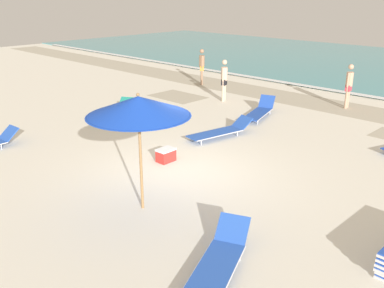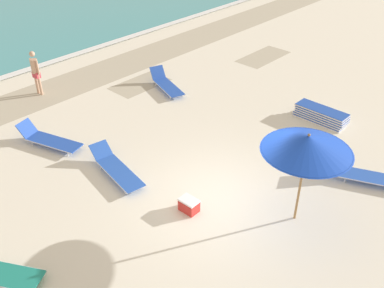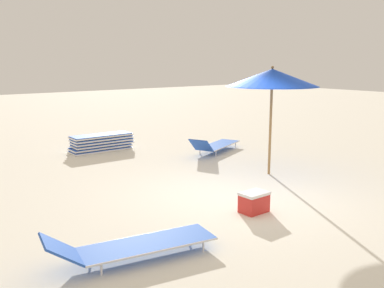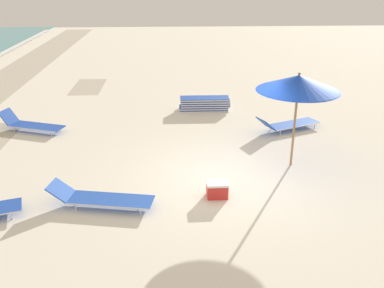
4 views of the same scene
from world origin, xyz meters
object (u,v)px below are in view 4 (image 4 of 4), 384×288
Objects in this scene: beach_umbrella at (298,83)px; cooler_box at (217,190)px; sun_lounger_mid_beach_solo at (288,124)px; sun_lounger_near_water_left at (31,124)px; lounger_stack at (205,104)px; sun_lounger_near_water_right at (101,198)px.

beach_umbrella is 3.43m from cooler_box.
sun_lounger_near_water_left is at bearing 64.22° from sun_lounger_mid_beach_solo.
sun_lounger_mid_beach_solo is (2.68, -0.59, -2.06)m from beach_umbrella.
sun_lounger_near_water_left is 4.33× the size of cooler_box.
cooler_box is (-4.31, 2.77, -0.02)m from sun_lounger_mid_beach_solo.
beach_umbrella is 5.01× the size of cooler_box.
lounger_stack is at bearing 86.78° from cooler_box.
sun_lounger_near_water_left is at bearing 138.98° from cooler_box.
lounger_stack is 3.75× the size of cooler_box.
cooler_box is at bearing 126.91° from beach_umbrella.
lounger_stack is 6.55m from cooler_box.
lounger_stack is 0.83× the size of sun_lounger_mid_beach_solo.
beach_umbrella is at bearing 144.10° from sun_lounger_mid_beach_solo.
lounger_stack is 0.87× the size of sun_lounger_near_water_left.
sun_lounger_mid_beach_solo is (4.60, -5.42, 0.01)m from sun_lounger_near_water_right.
sun_lounger_near_water_left is 0.91× the size of sun_lounger_near_water_right.
lounger_stack reaches higher than cooler_box.
sun_lounger_mid_beach_solo is at bearing 55.78° from cooler_box.
beach_umbrella is 1.06× the size of sun_lounger_near_water_right.
cooler_box is (-1.64, 2.18, -2.09)m from beach_umbrella.
cooler_box is at bearing -110.10° from sun_lounger_near_water_left.
beach_umbrella is at bearing 35.42° from cooler_box.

